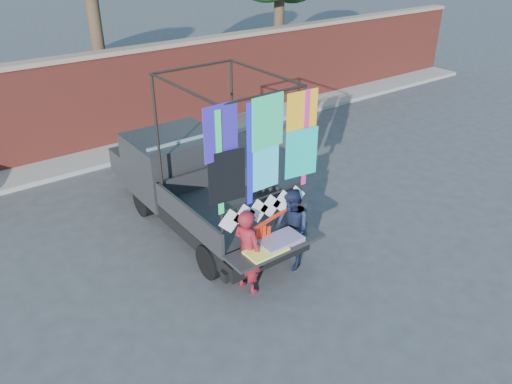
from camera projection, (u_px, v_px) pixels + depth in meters
ground at (236, 277)px, 8.81m from camera, size 90.00×90.00×0.00m
brick_wall at (85, 104)px, 13.15m from camera, size 30.00×0.45×2.61m
curb at (102, 157)px, 13.25m from camera, size 30.00×1.20×0.12m
pickup_truck at (188, 180)px, 10.31m from camera, size 2.09×5.24×3.30m
woman at (247, 251)px, 8.17m from camera, size 0.47×0.62×1.53m
man at (291, 229)px, 8.76m from camera, size 0.71×0.84×1.53m
streamer_bundle at (266, 231)px, 8.30m from camera, size 0.92×0.24×0.65m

